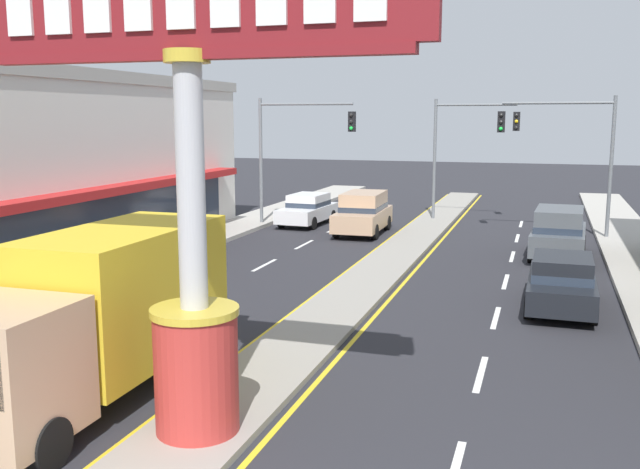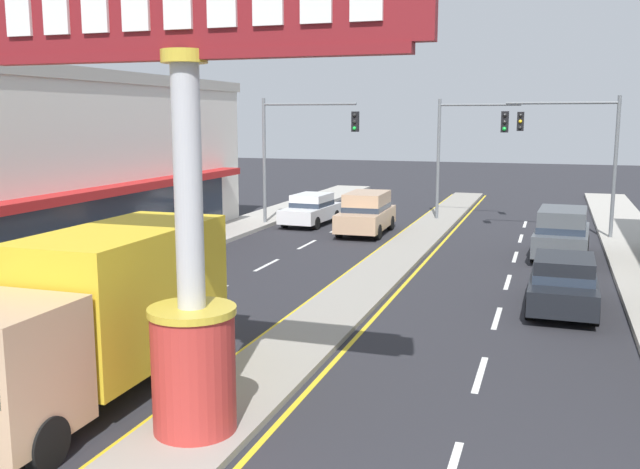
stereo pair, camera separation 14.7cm
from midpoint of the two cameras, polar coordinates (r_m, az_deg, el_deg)
median_strip at (r=24.42m, az=5.09°, el=-2.96°), size 1.88×52.00×0.14m
sidewalk_left at (r=26.07m, az=-15.17°, el=-2.41°), size 2.52×60.00×0.18m
lane_markings at (r=23.15m, az=4.32°, el=-3.80°), size 8.62×52.00×0.01m
district_sign at (r=11.42m, az=-10.17°, el=1.75°), size 7.73×1.45×7.60m
storefront_left at (r=29.20m, az=-23.85°, el=5.10°), size 9.55×23.35×6.99m
traffic_light_left_side at (r=33.92m, az=-1.67°, el=7.67°), size 4.86×0.46×6.20m
traffic_light_right_side at (r=32.51m, az=19.82°, el=7.04°), size 4.86×0.46×6.20m
traffic_light_median_far at (r=36.37m, az=12.01°, el=7.51°), size 4.20×0.46×6.20m
box_truck_near_right_lane at (r=14.13m, az=-17.06°, el=-5.77°), size 2.29×6.91×3.12m
suv_far_right_lane at (r=32.46m, az=3.89°, el=1.79°), size 2.06×4.65×1.90m
sedan_near_left_lane at (r=20.74m, az=19.22°, el=-3.66°), size 1.88×4.32×1.53m
suv_mid_left_lane at (r=28.32m, az=19.06°, el=0.16°), size 2.14×4.69×1.90m
sedan_far_left_oncoming at (r=35.11m, az=-0.60°, el=2.07°), size 2.01×4.39×1.53m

